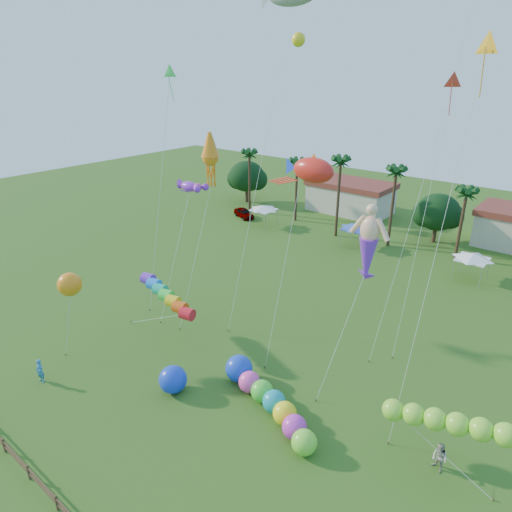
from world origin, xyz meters
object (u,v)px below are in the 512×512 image
Objects in this scene: blue_ball at (173,379)px; caterpillar_inflatable at (266,397)px; spectator_a at (40,371)px; car_a at (244,213)px; spectator_b at (439,458)px.

caterpillar_inflatable is at bearing 25.18° from blue_ball.
spectator_a is 9.75m from blue_ball.
caterpillar_inflatable is at bearing 18.62° from spectator_a.
caterpillar_inflatable reaches higher than spectator_a.
spectator_a is 16.37m from caterpillar_inflatable.
caterpillar_inflatable is (28.24, -30.39, 0.12)m from car_a.
blue_ball is at bearing -125.07° from car_a.
spectator_a is 0.94× the size of blue_ball.
spectator_a is 0.20× the size of caterpillar_inflatable.
car_a is 0.44× the size of caterpillar_inflatable.
spectator_a is at bearing -146.64° from blue_ball.
spectator_a is 1.00× the size of spectator_b.
spectator_a is at bearing -131.23° from caterpillar_inflatable.
spectator_b reaches higher than car_a.
spectator_b is 0.94× the size of blue_ball.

